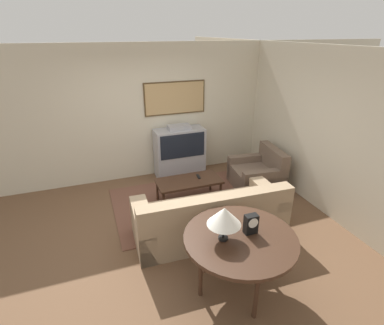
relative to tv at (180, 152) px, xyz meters
The scene contains 12 objects.
ground_plane 2.04m from the tv, 111.19° to the right, with size 12.00×12.00×0.00m, color brown.
wall_back 1.12m from the tv, 157.06° to the left, with size 12.00×0.10×2.70m.
wall_right 2.78m from the tv, 43.69° to the right, with size 0.06×12.00×2.70m.
area_rug 1.27m from the tv, 101.97° to the right, with size 2.58×1.89×0.01m.
tv is the anchor object (origin of this frame).
couch 2.17m from the tv, 95.43° to the right, with size 2.28×0.97×0.84m.
armchair 1.67m from the tv, 38.43° to the right, with size 0.97×1.02×0.80m.
coffee_table 1.12m from the tv, 99.28° to the right, with size 1.15×0.55×0.44m.
console_table 3.24m from the tv, 95.51° to the right, with size 1.28×1.28×0.78m.
table_lamp 3.28m from the tv, 99.11° to the right, with size 0.37×0.37×0.40m.
mantel_clock 3.22m from the tv, 93.09° to the right, with size 0.15×0.10×0.23m.
remote 1.04m from the tv, 88.45° to the right, with size 0.07×0.16×0.02m.
Camera 1 is at (-1.03, -3.76, 2.90)m, focal length 28.00 mm.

